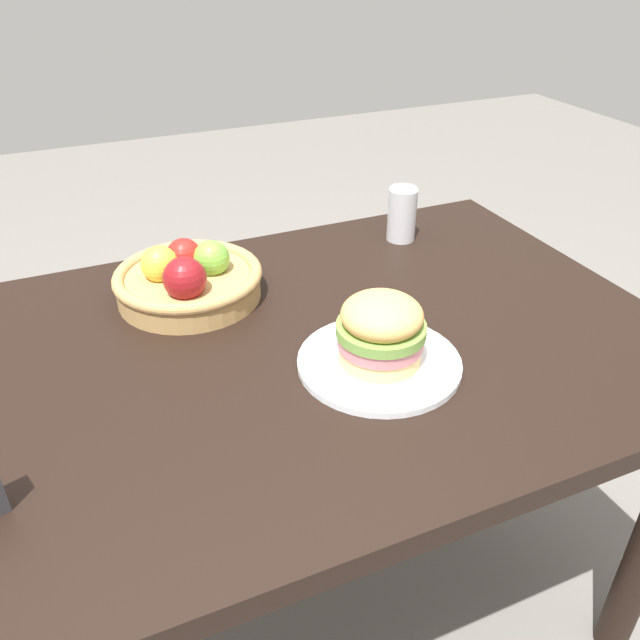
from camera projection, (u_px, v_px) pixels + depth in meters
ground_plane at (296, 603)px, 1.53m from camera, size 8.00×8.00×0.00m
dining_table at (289, 389)px, 1.19m from camera, size 1.40×0.90×0.75m
plate at (379, 362)px, 1.08m from camera, size 0.28×0.28×0.01m
sandwich at (381, 330)px, 1.04m from camera, size 0.15×0.15×0.12m
soda_can at (402, 214)px, 1.47m from camera, size 0.07×0.07×0.13m
fruit_basket at (188, 279)px, 1.25m from camera, size 0.29×0.29×0.12m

